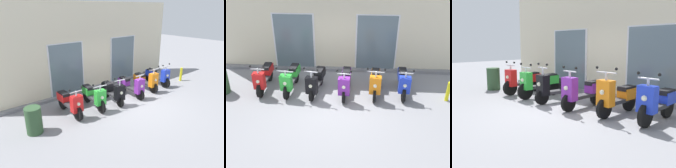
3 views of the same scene
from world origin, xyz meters
The scene contains 9 objects.
ground_plane centered at (0.00, 0.00, 0.00)m, with size 40.00×40.00×0.00m, color gray.
storefront_facade centered at (0.00, 2.69, 1.88)m, with size 9.34×0.50×3.90m.
scooter_red centered at (-2.42, 0.92, 0.47)m, with size 0.52×1.65×1.17m.
scooter_green centered at (-1.44, 0.85, 0.49)m, with size 0.62×1.65×1.16m.
scooter_black centered at (-0.55, 0.75, 0.48)m, with size 0.60×1.53×1.21m.
scooter_purple centered at (0.47, 0.74, 0.48)m, with size 0.51×1.61×1.19m.
scooter_orange centered at (1.49, 0.81, 0.47)m, with size 0.62×1.54×1.22m.
scooter_blue centered at (2.46, 0.90, 0.46)m, with size 0.53×1.56×1.17m.
trash_bin centered at (-3.83, 0.58, 0.42)m, with size 0.49×0.49×0.85m, color #2D4C2D.
Camera 3 is at (4.47, -4.31, 1.70)m, focal length 38.43 mm.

